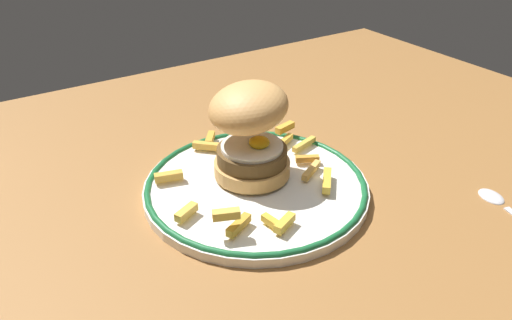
% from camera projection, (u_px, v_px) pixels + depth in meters
% --- Properties ---
extents(ground_plane, '(1.39, 1.01, 0.04)m').
position_uv_depth(ground_plane, '(228.00, 232.00, 0.58)').
color(ground_plane, olive).
extents(dinner_plate, '(0.28, 0.28, 0.02)m').
position_uv_depth(dinner_plate, '(256.00, 186.00, 0.61)').
color(dinner_plate, white).
rests_on(dinner_plate, ground_plane).
extents(burger, '(0.11, 0.11, 0.12)m').
position_uv_depth(burger, '(250.00, 129.00, 0.60)').
color(burger, tan).
rests_on(burger, dinner_plate).
extents(fries_pile, '(0.25, 0.24, 0.03)m').
position_uv_depth(fries_pile, '(255.00, 172.00, 0.61)').
color(fries_pile, gold).
rests_on(fries_pile, dinner_plate).
extents(spoon, '(0.05, 0.13, 0.01)m').
position_uv_depth(spoon, '(501.00, 201.00, 0.59)').
color(spoon, silver).
rests_on(spoon, ground_plane).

